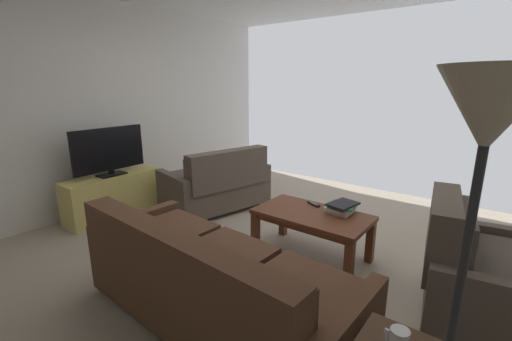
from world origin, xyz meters
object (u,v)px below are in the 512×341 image
object	(u,v)px
sofa_main	(209,282)
armchair_side	(487,278)
coffee_mug	(399,340)
loveseat_near	(218,184)
coffee_table	(312,220)
tv_remote	(314,204)
flat_tv	(109,151)
book_stack	(342,207)
floor_lamp	(480,168)
tv_stand	(114,196)

from	to	relation	value
sofa_main	armchair_side	world-z (taller)	armchair_side
coffee_mug	loveseat_near	bearing A→B (deg)	-32.50
coffee_table	tv_remote	xyz separation A→B (m)	(0.09, -0.20, 0.08)
flat_tv	book_stack	size ratio (longest dim) A/B	2.88
coffee_table	tv_remote	distance (m)	0.23
floor_lamp	book_stack	xyz separation A→B (m)	(1.13, -1.74, -0.90)
sofa_main	book_stack	world-z (taller)	sofa_main
coffee_table	tv_remote	bearing A→B (deg)	-64.98
loveseat_near	coffee_mug	distance (m)	3.29
book_stack	tv_remote	bearing A→B (deg)	-4.25
flat_tv	armchair_side	world-z (taller)	flat_tv
floor_lamp	tv_remote	world-z (taller)	floor_lamp
floor_lamp	book_stack	distance (m)	2.26
book_stack	coffee_table	bearing A→B (deg)	39.24
floor_lamp	book_stack	world-z (taller)	floor_lamp
coffee_table	tv_stand	distance (m)	2.58
coffee_table	floor_lamp	size ratio (longest dim) A/B	0.63
flat_tv	tv_remote	xyz separation A→B (m)	(-2.41, -0.79, -0.38)
floor_lamp	coffee_mug	world-z (taller)	floor_lamp
tv_stand	flat_tv	bearing A→B (deg)	-140.38
armchair_side	book_stack	size ratio (longest dim) A/B	3.50
book_stack	tv_remote	world-z (taller)	book_stack
tv_remote	loveseat_near	bearing A→B (deg)	-6.64
tv_stand	coffee_mug	distance (m)	3.76
floor_lamp	armchair_side	bearing A→B (deg)	-92.62
sofa_main	coffee_table	xyz separation A→B (m)	(-0.08, -1.30, 0.04)
floor_lamp	tv_stand	size ratio (longest dim) A/B	1.42
coffee_mug	floor_lamp	bearing A→B (deg)	136.23
tv_stand	book_stack	xyz separation A→B (m)	(-2.72, -0.77, 0.24)
loveseat_near	book_stack	xyz separation A→B (m)	(-1.83, 0.20, 0.15)
tv_stand	book_stack	size ratio (longest dim) A/B	3.77
loveseat_near	tv_remote	bearing A→B (deg)	173.36
floor_lamp	tv_remote	distance (m)	2.46
sofa_main	coffee_mug	distance (m)	1.26
floor_lamp	armchair_side	xyz separation A→B (m)	(-0.07, -1.44, -1.05)
armchair_side	floor_lamp	bearing A→B (deg)	87.38
loveseat_near	tv_remote	xyz separation A→B (m)	(-1.52, 0.18, 0.11)
sofa_main	armchair_side	size ratio (longest dim) A/B	1.87
coffee_table	coffee_mug	size ratio (longest dim) A/B	10.47
loveseat_near	floor_lamp	world-z (taller)	floor_lamp
floor_lamp	flat_tv	bearing A→B (deg)	-14.17
coffee_mug	book_stack	xyz separation A→B (m)	(0.94, -1.56, -0.09)
sofa_main	book_stack	xyz separation A→B (m)	(-0.29, -1.47, 0.16)
sofa_main	loveseat_near	distance (m)	2.27
sofa_main	tv_remote	bearing A→B (deg)	-89.49
loveseat_near	coffee_mug	size ratio (longest dim) A/B	14.35
coffee_table	loveseat_near	bearing A→B (deg)	-13.11
sofa_main	book_stack	bearing A→B (deg)	-101.30
armchair_side	book_stack	xyz separation A→B (m)	(1.19, -0.30, 0.14)
coffee_table	book_stack	world-z (taller)	book_stack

